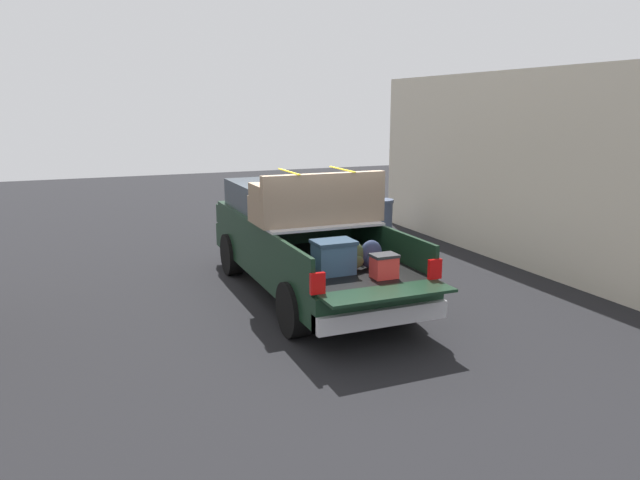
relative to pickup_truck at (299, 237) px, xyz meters
The scene contains 4 objects.
ground_plane 1.02m from the pickup_truck, behind, with size 40.00×40.00×0.00m, color black.
pickup_truck is the anchor object (origin of this frame).
building_facade 4.98m from the pickup_truck, 99.21° to the right, with size 11.68×0.36×3.95m, color beige.
trash_can 4.67m from the pickup_truck, 46.78° to the right, with size 0.60×0.60×0.98m.
Camera 1 is at (-9.32, 3.65, 3.23)m, focal length 33.33 mm.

